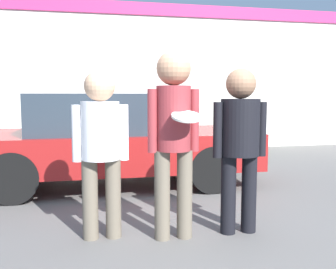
{
  "coord_description": "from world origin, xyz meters",
  "views": [
    {
      "loc": [
        -0.93,
        -3.52,
        1.38
      ],
      "look_at": [
        -0.16,
        0.15,
        0.98
      ],
      "focal_mm": 40.0,
      "sensor_mm": 36.0,
      "label": 1
    }
  ],
  "objects_px": {
    "person_middle_with_frisbee": "(174,128)",
    "parked_car_near": "(112,139)",
    "person_right": "(240,136)",
    "shrub": "(235,132)",
    "person_left": "(101,140)"
  },
  "relations": [
    {
      "from": "person_right",
      "to": "parked_car_near",
      "type": "height_order",
      "value": "person_right"
    },
    {
      "from": "person_middle_with_frisbee",
      "to": "person_right",
      "type": "xyz_separation_m",
      "value": [
        0.67,
        0.02,
        -0.1
      ]
    },
    {
      "from": "person_middle_with_frisbee",
      "to": "person_right",
      "type": "relative_size",
      "value": 1.09
    },
    {
      "from": "parked_car_near",
      "to": "shrub",
      "type": "height_order",
      "value": "parked_car_near"
    },
    {
      "from": "person_left",
      "to": "shrub",
      "type": "height_order",
      "value": "person_left"
    },
    {
      "from": "person_left",
      "to": "person_right",
      "type": "relative_size",
      "value": 0.98
    },
    {
      "from": "shrub",
      "to": "parked_car_near",
      "type": "bearing_deg",
      "value": -138.06
    },
    {
      "from": "person_middle_with_frisbee",
      "to": "parked_car_near",
      "type": "distance_m",
      "value": 2.41
    },
    {
      "from": "person_left",
      "to": "person_middle_with_frisbee",
      "type": "xyz_separation_m",
      "value": [
        0.68,
        -0.15,
        0.12
      ]
    },
    {
      "from": "person_left",
      "to": "shrub",
      "type": "bearing_deg",
      "value": 55.99
    },
    {
      "from": "person_right",
      "to": "shrub",
      "type": "relative_size",
      "value": 1.72
    },
    {
      "from": "person_left",
      "to": "parked_car_near",
      "type": "xyz_separation_m",
      "value": [
        0.22,
        2.19,
        -0.24
      ]
    },
    {
      "from": "person_middle_with_frisbee",
      "to": "parked_car_near",
      "type": "bearing_deg",
      "value": 100.9
    },
    {
      "from": "person_middle_with_frisbee",
      "to": "person_left",
      "type": "bearing_deg",
      "value": 167.49
    },
    {
      "from": "person_left",
      "to": "parked_car_near",
      "type": "bearing_deg",
      "value": 84.15
    }
  ]
}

